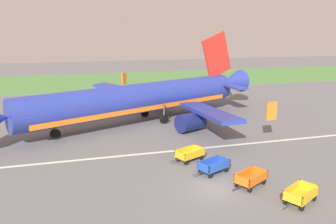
{
  "coord_description": "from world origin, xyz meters",
  "views": [
    {
      "loc": [
        -9.39,
        -20.8,
        11.36
      ],
      "look_at": [
        -0.17,
        12.81,
        2.8
      ],
      "focal_mm": 35.34,
      "sensor_mm": 36.0,
      "label": 1
    }
  ],
  "objects_px": {
    "baggage_cart_third_in_row": "(214,166)",
    "baggage_cart_fourth_in_row": "(190,154)",
    "airplane": "(144,98)",
    "baggage_cart_nearest": "(301,195)",
    "baggage_cart_second_in_row": "(251,178)"
  },
  "relations": [
    {
      "from": "airplane",
      "to": "baggage_cart_third_in_row",
      "type": "distance_m",
      "value": 17.36
    },
    {
      "from": "airplane",
      "to": "baggage_cart_third_in_row",
      "type": "xyz_separation_m",
      "value": [
        2.33,
        -17.03,
        -2.45
      ]
    },
    {
      "from": "baggage_cart_nearest",
      "to": "baggage_cart_fourth_in_row",
      "type": "bearing_deg",
      "value": 117.61
    },
    {
      "from": "baggage_cart_third_in_row",
      "to": "baggage_cart_fourth_in_row",
      "type": "height_order",
      "value": "same"
    },
    {
      "from": "baggage_cart_second_in_row",
      "to": "baggage_cart_third_in_row",
      "type": "bearing_deg",
      "value": 121.16
    },
    {
      "from": "baggage_cart_third_in_row",
      "to": "airplane",
      "type": "bearing_deg",
      "value": 97.78
    },
    {
      "from": "baggage_cart_third_in_row",
      "to": "baggage_cart_nearest",
      "type": "bearing_deg",
      "value": -58.26
    },
    {
      "from": "baggage_cart_second_in_row",
      "to": "baggage_cart_fourth_in_row",
      "type": "bearing_deg",
      "value": 114.97
    },
    {
      "from": "baggage_cart_fourth_in_row",
      "to": "baggage_cart_second_in_row",
      "type": "bearing_deg",
      "value": -65.03
    },
    {
      "from": "baggage_cart_nearest",
      "to": "baggage_cart_second_in_row",
      "type": "relative_size",
      "value": 1.0
    },
    {
      "from": "airplane",
      "to": "baggage_cart_fourth_in_row",
      "type": "xyz_separation_m",
      "value": [
        1.31,
        -13.96,
        -2.45
      ]
    },
    {
      "from": "baggage_cart_nearest",
      "to": "baggage_cart_third_in_row",
      "type": "xyz_separation_m",
      "value": [
        -3.76,
        6.09,
        0.0
      ]
    },
    {
      "from": "airplane",
      "to": "baggage_cart_nearest",
      "type": "relative_size",
      "value": 10.4
    },
    {
      "from": "baggage_cart_third_in_row",
      "to": "baggage_cart_fourth_in_row",
      "type": "relative_size",
      "value": 1.0
    },
    {
      "from": "airplane",
      "to": "baggage_cart_third_in_row",
      "type": "bearing_deg",
      "value": -82.22
    }
  ]
}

